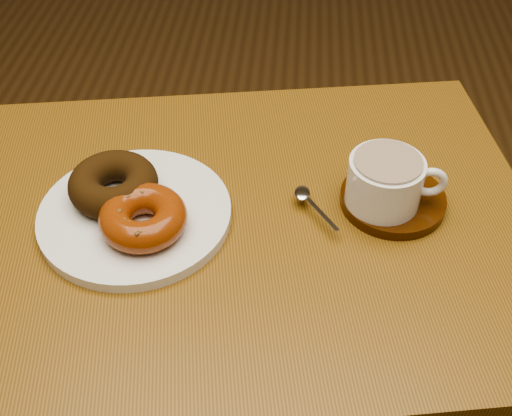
# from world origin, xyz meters

# --- Properties ---
(cafe_table) EXTENTS (0.86, 0.70, 0.72)m
(cafe_table) POSITION_xyz_m (-0.21, 0.20, 0.61)
(cafe_table) COLOR brown
(cafe_table) RESTS_ON ground
(donut_plate) EXTENTS (0.28, 0.28, 0.01)m
(donut_plate) POSITION_xyz_m (-0.35, 0.19, 0.73)
(donut_plate) COLOR white
(donut_plate) RESTS_ON cafe_table
(donut_cinnamon) EXTENTS (0.12, 0.12, 0.04)m
(donut_cinnamon) POSITION_xyz_m (-0.38, 0.21, 0.76)
(donut_cinnamon) COLOR #301D09
(donut_cinnamon) RESTS_ON donut_plate
(donut_caramel) EXTENTS (0.12, 0.12, 0.04)m
(donut_caramel) POSITION_xyz_m (-0.33, 0.15, 0.76)
(donut_caramel) COLOR #83370E
(donut_caramel) RESTS_ON donut_plate
(saucer) EXTENTS (0.15, 0.15, 0.01)m
(saucer) POSITION_xyz_m (-0.02, 0.24, 0.73)
(saucer) COLOR #361907
(saucer) RESTS_ON cafe_table
(coffee_cup) EXTENTS (0.13, 0.10, 0.07)m
(coffee_cup) POSITION_xyz_m (-0.03, 0.23, 0.77)
(coffee_cup) COLOR white
(coffee_cup) RESTS_ON saucer
(teaspoon) EXTENTS (0.06, 0.08, 0.01)m
(teaspoon) POSITION_xyz_m (-0.13, 0.22, 0.74)
(teaspoon) COLOR silver
(teaspoon) RESTS_ON saucer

